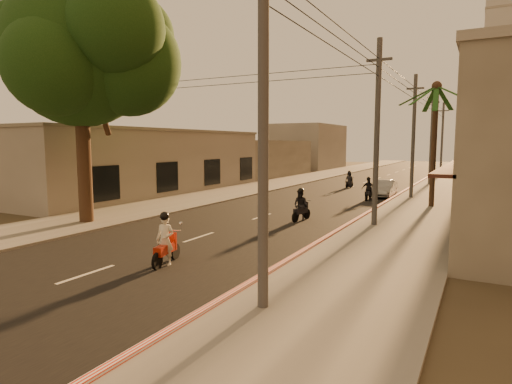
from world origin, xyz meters
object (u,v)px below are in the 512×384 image
scooter_mid_b (368,190)px  scooter_far_a (349,180)px  parked_car (385,189)px  broadleaf_tree (87,53)px  scooter_red (165,241)px  scooter_mid_a (301,206)px  palm_tree (436,93)px

scooter_mid_b → scooter_far_a: bearing=113.8°
scooter_far_a → parked_car: 6.85m
broadleaf_tree → scooter_red: broadleaf_tree is taller
broadleaf_tree → scooter_mid_b: size_ratio=6.98×
scooter_mid_a → scooter_far_a: (-2.41, 17.80, -0.08)m
scooter_red → parked_car: scooter_red is taller
scooter_far_a → scooter_red: bearing=-80.5°
palm_tree → scooter_mid_a: (-5.61, -8.16, -6.35)m
scooter_mid_b → scooter_red: bearing=-96.9°
broadleaf_tree → scooter_red: size_ratio=6.58×
scooter_red → scooter_far_a: size_ratio=1.13×
scooter_red → parked_car: 22.43m
scooter_mid_a → parked_car: bearing=89.5°
palm_tree → parked_car: bearing=131.3°
broadleaf_tree → scooter_far_a: (6.59, 23.50, -7.75)m
scooter_mid_b → parked_car: 2.56m
palm_tree → scooter_mid_a: 11.76m
scooter_mid_b → scooter_mid_a: bearing=-97.7°
parked_car → scooter_far_a: bearing=126.8°
palm_tree → scooter_mid_a: size_ratio=4.58×
broadleaf_tree → palm_tree: (14.61, 13.86, -1.33)m
palm_tree → scooter_far_a: bearing=129.7°
palm_tree → scooter_red: bearing=-109.9°
palm_tree → scooter_mid_b: bearing=157.7°
broadleaf_tree → parked_car: bearing=59.1°
scooter_red → scooter_mid_a: bearing=72.6°
broadleaf_tree → scooter_red: (8.09, -4.12, -7.67)m
scooter_far_a → scooter_mid_b: bearing=-59.0°
scooter_mid_b → broadleaf_tree: bearing=-123.9°
parked_car → palm_tree: bearing=-50.4°
palm_tree → scooter_red: palm_tree is taller
scooter_mid_a → scooter_red: bearing=-87.3°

